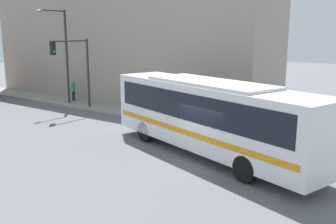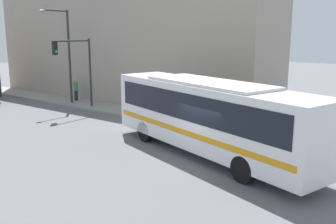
# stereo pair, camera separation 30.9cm
# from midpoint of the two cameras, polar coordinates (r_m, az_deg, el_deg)

# --- Properties ---
(ground_plane) EXTENTS (120.00, 120.00, 0.00)m
(ground_plane) POSITION_cam_midpoint_polar(r_m,az_deg,el_deg) (16.58, 5.40, -7.47)
(ground_plane) COLOR slate
(sidewalk) EXTENTS (2.49, 70.00, 0.13)m
(sidewalk) POSITION_cam_midpoint_polar(r_m,az_deg,el_deg) (34.28, -19.39, 2.13)
(sidewalk) COLOR gray
(sidewalk) RESTS_ON ground_plane
(building_facade) EXTENTS (6.00, 25.92, 9.45)m
(building_facade) POSITION_cam_midpoint_polar(r_m,az_deg,el_deg) (32.08, -7.27, 10.45)
(building_facade) COLOR #9E9384
(building_facade) RESTS_ON ground_plane
(city_bus) EXTENTS (5.89, 11.82, 3.42)m
(city_bus) POSITION_cam_midpoint_polar(r_m,az_deg,el_deg) (16.89, 5.78, -0.13)
(city_bus) COLOR white
(city_bus) RESTS_ON ground_plane
(fire_hydrant) EXTENTS (0.27, 0.37, 0.84)m
(fire_hydrant) POSITION_cam_midpoint_polar(r_m,az_deg,el_deg) (22.87, 2.23, -0.57)
(fire_hydrant) COLOR red
(fire_hydrant) RESTS_ON sidewalk
(traffic_light_pole) EXTENTS (3.28, 0.35, 4.99)m
(traffic_light_pole) POSITION_cam_midpoint_polar(r_m,az_deg,el_deg) (27.40, -14.27, 7.55)
(traffic_light_pole) COLOR #2D2D2D
(traffic_light_pole) RESTS_ON sidewalk
(street_lamp) EXTENTS (2.53, 0.28, 7.08)m
(street_lamp) POSITION_cam_midpoint_polar(r_m,az_deg,el_deg) (29.80, -16.01, 9.25)
(street_lamp) COLOR #2D2D2D
(street_lamp) RESTS_ON sidewalk
(pedestrian_near_corner) EXTENTS (0.34, 0.34, 1.70)m
(pedestrian_near_corner) POSITION_cam_midpoint_polar(r_m,az_deg,el_deg) (31.19, -14.52, 3.25)
(pedestrian_near_corner) COLOR #23283D
(pedestrian_near_corner) RESTS_ON sidewalk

